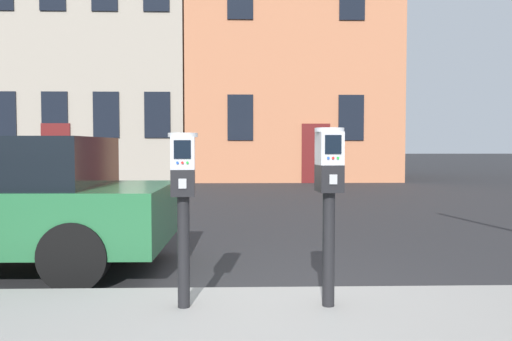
{
  "coord_description": "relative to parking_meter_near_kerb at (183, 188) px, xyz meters",
  "views": [
    {
      "loc": [
        -0.16,
        -4.19,
        1.33
      ],
      "look_at": [
        -0.05,
        -0.23,
        1.14
      ],
      "focal_mm": 37.12,
      "sensor_mm": 36.0,
      "label": 1
    }
  ],
  "objects": [
    {
      "name": "townhouse_grey_stucco",
      "position": [
        2.36,
        18.08,
        5.28
      ],
      "size": [
        7.82,
        6.75,
        12.6
      ],
      "color": "#B7704C",
      "rests_on": "ground_plane"
    },
    {
      "name": "parking_meter_twin_adjacent",
      "position": [
        1.07,
        0.0,
        0.03
      ],
      "size": [
        0.23,
        0.26,
        1.32
      ],
      "rotation": [
        0.0,
        0.0,
        -1.5
      ],
      "color": "black",
      "rests_on": "sidewalk_slab"
    },
    {
      "name": "parking_meter_near_kerb",
      "position": [
        0.0,
        0.0,
        0.0
      ],
      "size": [
        0.23,
        0.26,
        1.28
      ],
      "rotation": [
        0.0,
        0.0,
        -1.5
      ],
      "color": "black",
      "rests_on": "sidewalk_slab"
    },
    {
      "name": "ground_plane",
      "position": [
        0.58,
        0.34,
        -1.02
      ],
      "size": [
        160.0,
        160.0,
        0.0
      ],
      "primitive_type": "plane",
      "color": "#28282B"
    },
    {
      "name": "townhouse_orange_brick",
      "position": [
        -5.16,
        18.23,
        5.52
      ],
      "size": [
        7.1,
        7.07,
        13.09
      ],
      "color": "#9E9384",
      "rests_on": "ground_plane"
    }
  ]
}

